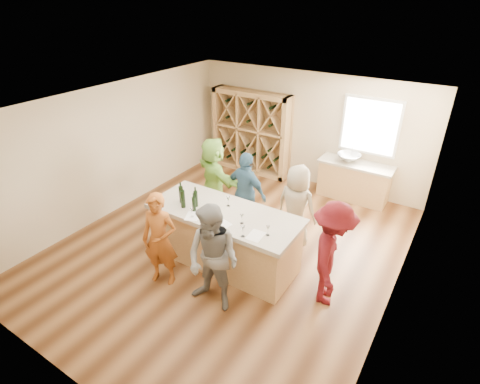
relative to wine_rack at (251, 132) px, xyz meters
The scene contains 34 objects.
floor 3.78m from the wine_rack, 65.36° to the right, with size 6.00×7.00×0.10m, color brown.
ceiling 4.00m from the wine_rack, 65.36° to the right, with size 6.00×7.00×0.10m, color white.
wall_back 1.56m from the wine_rack, 10.57° to the left, with size 6.00×0.10×2.80m, color beige.
wall_front 6.99m from the wine_rack, 77.60° to the right, with size 6.00×0.10×2.80m, color beige.
wall_left 3.63m from the wine_rack, 115.36° to the right, with size 0.10×7.00×2.80m, color beige.
wall_right 5.61m from the wine_rack, 35.70° to the right, with size 0.10×7.00×2.80m, color beige.
window_frame 3.08m from the wine_rack, ahead, with size 1.30×0.06×1.30m, color white.
window_pane 3.07m from the wine_rack, ahead, with size 1.18×0.01×1.18m, color white.
wine_rack is the anchor object (origin of this frame).
back_counter_base 2.98m from the wine_rack, ahead, with size 1.60×0.58×0.86m, color tan.
back_counter_top 2.91m from the wine_rack, ahead, with size 1.70×0.62×0.06m, color #B8AC97.
sink 2.70m from the wine_rack, ahead, with size 0.54×0.54×0.19m, color silver.
faucet 2.70m from the wine_rack, ahead, with size 0.02×0.02×0.30m, color silver.
tasting_counter_base 4.11m from the wine_rack, 65.60° to the right, with size 2.60×1.00×1.00m, color tan.
tasting_counter_top 4.07m from the wine_rack, 65.60° to the right, with size 2.72×1.12×0.08m, color #B8AC97.
wine_bottle_a 3.95m from the wine_rack, 77.51° to the right, with size 0.08×0.08×0.32m, color black.
wine_bottle_b 4.10m from the wine_rack, 76.00° to the right, with size 0.08×0.08×0.33m, color black.
wine_bottle_c 4.00m from the wine_rack, 73.15° to the right, with size 0.07×0.07×0.30m, color black.
wine_bottle_d 4.15m from the wine_rack, 72.76° to the right, with size 0.07×0.07×0.27m, color black.
wine_glass_a 4.35m from the wine_rack, 72.27° to the right, with size 0.06×0.06×0.16m, color white.
wine_glass_b 4.56m from the wine_rack, 65.65° to the right, with size 0.07×0.07×0.19m, color white.
wine_glass_c 4.78m from the wine_rack, 60.58° to the right, with size 0.07×0.07×0.20m, color white.
wine_glass_d 4.41m from the wine_rack, 61.02° to the right, with size 0.06×0.06×0.16m, color white.
wine_glass_e 4.74m from the wine_rack, 55.89° to the right, with size 0.06×0.06×0.16m, color white.
tasting_menu_a 4.32m from the wine_rack, 72.33° to the right, with size 0.22×0.30×0.00m, color white.
tasting_menu_b 4.51m from the wine_rack, 65.27° to the right, with size 0.23×0.31×0.00m, color white.
tasting_menu_c 4.75m from the wine_rack, 58.16° to the right, with size 0.23×0.32×0.00m, color white.
person_near_left 4.82m from the wine_rack, 77.16° to the right, with size 0.61×0.45×1.68m, color #994C19.
person_near_right 5.16m from the wine_rack, 65.34° to the right, with size 0.87×0.48×1.80m, color slate.
person_server 5.10m from the wine_rack, 45.02° to the right, with size 1.15×0.53×1.78m, color #590F14.
person_far_mid 2.92m from the wine_rack, 60.96° to the right, with size 1.00×0.51×1.70m, color #335972.
person_far_right 3.54m from the wine_rack, 44.96° to the right, with size 0.82×0.53×1.67m, color gray.
person_far_left 2.44m from the wine_rack, 78.28° to the right, with size 1.65×0.59×1.77m, color #8CC64C.
wine_glass_f 3.87m from the wine_rack, 65.05° to the right, with size 0.07×0.07×0.18m, color white.
Camera 1 is at (3.38, -4.95, 4.46)m, focal length 28.00 mm.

